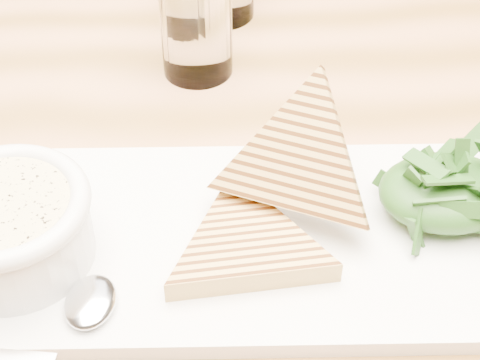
{
  "coord_description": "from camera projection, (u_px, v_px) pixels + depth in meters",
  "views": [
    {
      "loc": [
        -0.18,
        -0.63,
        1.19
      ],
      "look_at": [
        -0.14,
        -0.23,
        0.82
      ],
      "focal_mm": 55.0,
      "sensor_mm": 36.0,
      "label": 1
    }
  ],
  "objects": [
    {
      "name": "table_top",
      "position": [
        121.0,
        233.0,
        0.6
      ],
      "size": [
        1.2,
        0.84,
        0.04
      ],
      "primitive_type": "cube",
      "rotation": [
        0.0,
        0.0,
        -0.05
      ],
      "color": "#B57849",
      "rests_on": "ground"
    },
    {
      "name": "platter",
      "position": [
        243.0,
        239.0,
        0.55
      ],
      "size": [
        0.46,
        0.24,
        0.01
      ],
      "primitive_type": "cube",
      "rotation": [
        0.0,
        0.0,
        -0.09
      ],
      "color": "white",
      "rests_on": "table_top"
    },
    {
      "name": "soup_bowl",
      "position": [
        12.0,
        234.0,
        0.52
      ],
      "size": [
        0.11,
        0.11,
        0.04
      ],
      "primitive_type": "cylinder",
      "color": "white",
      "rests_on": "platter"
    },
    {
      "name": "soup",
      "position": [
        3.0,
        206.0,
        0.5
      ],
      "size": [
        0.1,
        0.1,
        0.01
      ],
      "primitive_type": "cylinder",
      "color": "#D8C688",
      "rests_on": "soup_bowl"
    },
    {
      "name": "bowl_rim",
      "position": [
        3.0,
        204.0,
        0.5
      ],
      "size": [
        0.12,
        0.12,
        0.01
      ],
      "primitive_type": "torus",
      "color": "white",
      "rests_on": "soup_bowl"
    },
    {
      "name": "sandwich_flat",
      "position": [
        246.0,
        245.0,
        0.53
      ],
      "size": [
        0.15,
        0.15,
        0.02
      ],
      "primitive_type": null,
      "rotation": [
        0.0,
        0.0,
        0.04
      ],
      "color": "tan",
      "rests_on": "platter"
    },
    {
      "name": "sandwich_lean",
      "position": [
        299.0,
        161.0,
        0.54
      ],
      "size": [
        0.2,
        0.2,
        0.16
      ],
      "primitive_type": null,
      "rotation": [
        0.84,
        0.0,
        -0.48
      ],
      "color": "tan",
      "rests_on": "sandwich_flat"
    },
    {
      "name": "salad_base",
      "position": [
        446.0,
        192.0,
        0.55
      ],
      "size": [
        0.1,
        0.08,
        0.04
      ],
      "primitive_type": "ellipsoid",
      "color": "#173A10",
      "rests_on": "platter"
    },
    {
      "name": "arugula_pile",
      "position": [
        448.0,
        185.0,
        0.55
      ],
      "size": [
        0.11,
        0.1,
        0.05
      ],
      "primitive_type": null,
      "color": "#2C591D",
      "rests_on": "platter"
    },
    {
      "name": "spoon_bowl",
      "position": [
        91.0,
        302.0,
        0.5
      ],
      "size": [
        0.04,
        0.05,
        0.01
      ],
      "primitive_type": "ellipsoid",
      "rotation": [
        0.0,
        0.0,
        -0.21
      ],
      "color": "silver",
      "rests_on": "platter"
    },
    {
      "name": "glass_near",
      "position": [
        196.0,
        24.0,
        0.7
      ],
      "size": [
        0.07,
        0.07,
        0.1
      ],
      "primitive_type": "cylinder",
      "color": "white",
      "rests_on": "table_top"
    }
  ]
}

